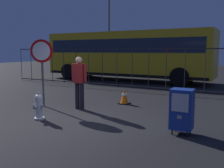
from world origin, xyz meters
name	(u,v)px	position (x,y,z in m)	size (l,w,h in m)	color
ground_plane	(80,123)	(0.00, 0.00, 0.00)	(60.00, 60.00, 0.00)	black
fire_hydrant	(39,107)	(-1.20, -0.22, 0.35)	(0.33, 0.31, 0.75)	silver
newspaper_box_primary	(182,109)	(2.51, 0.38, 0.57)	(0.48, 0.42, 1.02)	black
stop_sign	(42,59)	(-2.24, 1.06, 1.60)	(0.71, 0.31, 2.23)	#4C4F54
pedestrian	(79,80)	(-0.93, 1.30, 0.95)	(0.55, 0.22, 1.67)	black
traffic_cone	(124,97)	(-0.01, 2.71, 0.26)	(0.36, 0.36, 0.53)	black
fence_barrier	(157,69)	(0.00, 6.28, 1.02)	(18.03, 0.04, 2.00)	#2D2D33
bus_near	(127,53)	(-2.99, 9.28, 1.71)	(10.55, 2.94, 3.00)	gold
street_light_near_right	(109,17)	(-6.33, 13.09, 4.56)	(0.32, 0.32, 7.98)	#4C4F54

